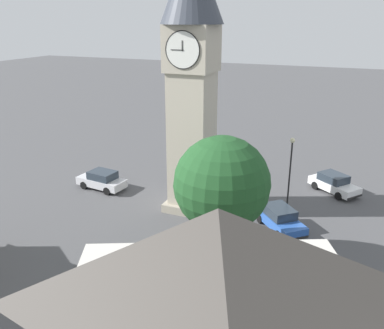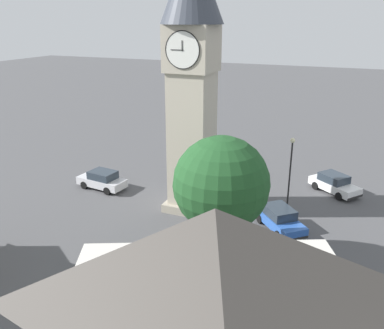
# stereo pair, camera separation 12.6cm
# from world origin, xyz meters

# --- Properties ---
(ground_plane) EXTENTS (200.00, 200.00, 0.00)m
(ground_plane) POSITION_xyz_m (0.00, 0.00, 0.00)
(ground_plane) COLOR #4C4C4F
(clock_tower) EXTENTS (4.12, 4.12, 18.32)m
(clock_tower) POSITION_xyz_m (0.00, 0.00, 10.66)
(clock_tower) COLOR #A59C89
(clock_tower) RESTS_ON ground
(car_blue_kerb) EXTENTS (4.30, 2.17, 1.53)m
(car_blue_kerb) POSITION_xyz_m (8.20, -0.38, 0.76)
(car_blue_kerb) COLOR silver
(car_blue_kerb) RESTS_ON ground
(car_silver_kerb) EXTENTS (4.02, 4.19, 1.53)m
(car_silver_kerb) POSITION_xyz_m (-6.67, 0.84, 0.76)
(car_silver_kerb) COLOR #2D5BB7
(car_silver_kerb) RESTS_ON ground
(car_red_corner) EXTENTS (4.30, 3.85, 1.53)m
(car_red_corner) POSITION_xyz_m (-9.50, -6.95, 0.76)
(car_red_corner) COLOR white
(car_red_corner) RESTS_ON ground
(pedestrian) EXTENTS (0.54, 0.32, 1.69)m
(pedestrian) POSITION_xyz_m (0.93, -8.52, 1.01)
(pedestrian) COLOR black
(pedestrian) RESTS_ON ground
(tree) EXTENTS (5.22, 5.22, 7.58)m
(tree) POSITION_xyz_m (-4.35, 6.29, 4.96)
(tree) COLOR brown
(tree) RESTS_ON ground
(lamp_post) EXTENTS (0.36, 0.36, 5.30)m
(lamp_post) POSITION_xyz_m (-6.52, -2.97, 3.52)
(lamp_post) COLOR black
(lamp_post) RESTS_ON ground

